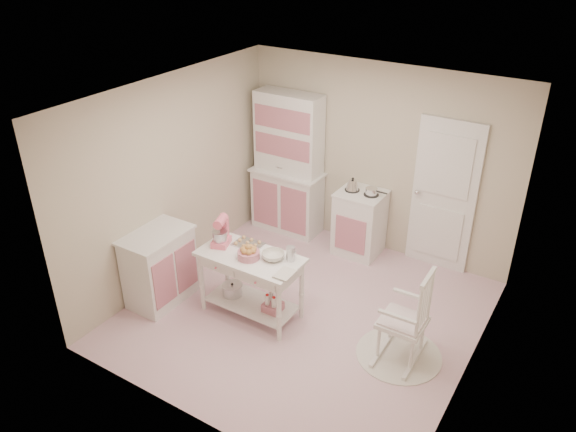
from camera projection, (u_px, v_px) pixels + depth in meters
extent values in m
plane|color=pink|center=(304.00, 313.00, 6.68)|extent=(3.80, 3.80, 0.00)
cube|color=white|center=(308.00, 99.00, 5.45)|extent=(3.80, 3.80, 0.04)
cube|color=beige|center=(378.00, 160.00, 7.48)|extent=(3.80, 0.04, 2.60)
cube|color=beige|center=(190.00, 309.00, 4.64)|extent=(3.80, 0.04, 2.60)
cube|color=beige|center=(174.00, 179.00, 6.95)|extent=(0.04, 3.80, 2.60)
cube|color=beige|center=(484.00, 269.00, 5.18)|extent=(0.04, 3.80, 2.60)
cube|color=white|center=(444.00, 196.00, 7.15)|extent=(0.82, 0.05, 2.04)
cube|color=white|center=(287.00, 164.00, 8.02)|extent=(1.06, 0.50, 2.08)
cube|color=white|center=(360.00, 222.00, 7.70)|extent=(0.62, 0.57, 0.92)
cube|color=white|center=(160.00, 267.00, 6.72)|extent=(0.54, 0.84, 0.92)
cylinder|color=white|center=(399.00, 354.00, 6.04)|extent=(0.92, 0.92, 0.01)
cube|color=white|center=(404.00, 314.00, 5.78)|extent=(0.50, 0.73, 1.10)
cube|color=white|center=(251.00, 285.00, 6.50)|extent=(1.20, 0.60, 0.80)
cube|color=#F86883|center=(221.00, 232.00, 6.44)|extent=(0.28, 0.33, 0.34)
cube|color=silver|center=(248.00, 244.00, 6.51)|extent=(0.34, 0.24, 0.02)
cylinder|color=#C37081|center=(249.00, 255.00, 6.24)|extent=(0.25, 0.25, 0.09)
imported|color=silver|center=(273.00, 256.00, 6.23)|extent=(0.26, 0.26, 0.08)
cylinder|color=silver|center=(291.00, 254.00, 6.19)|extent=(0.10, 0.10, 0.17)
imported|color=silver|center=(278.00, 272.00, 6.01)|extent=(0.18, 0.24, 0.02)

